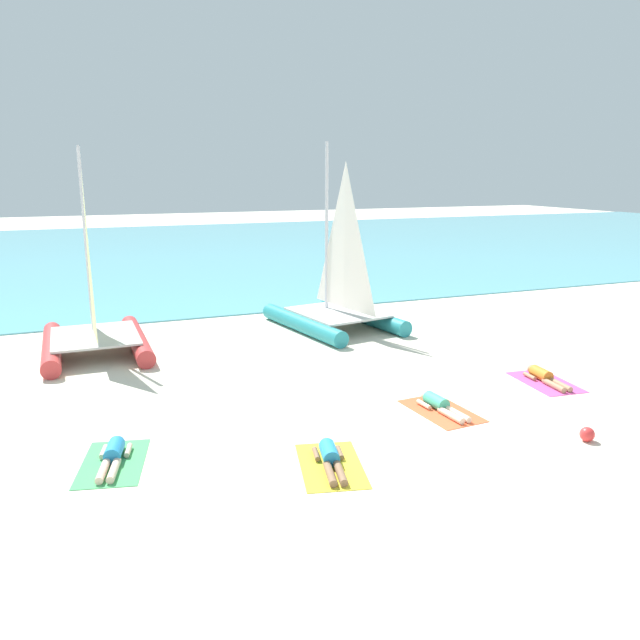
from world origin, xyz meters
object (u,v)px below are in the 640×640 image
sailboat_red (94,324)px  sunbather_center_left (330,457)px  towel_rightmost (545,382)px  beach_ball (587,434)px  towel_leftmost (113,463)px  towel_center_right (441,411)px  sunbather_leftmost (113,455)px  sunbather_center_right (440,405)px  sailboat_teal (336,302)px  sunbather_rightmost (544,377)px  towel_center_left (331,465)px

sailboat_red → sunbather_center_left: 9.73m
towel_rightmost → beach_ball: size_ratio=6.61×
towel_leftmost → towel_rightmost: same height
sailboat_red → towel_center_right: 10.24m
towel_leftmost → towel_center_right: (6.89, -0.03, 0.00)m
sunbather_leftmost → sunbather_center_right: (6.87, -0.03, 0.00)m
sailboat_red → towel_center_right: sailboat_red is taller
sunbather_center_left → towel_rightmost: bearing=31.3°
sailboat_teal → towel_center_right: size_ratio=3.20×
sunbather_center_right → sunbather_rightmost: bearing=7.3°
towel_leftmost → sunbather_rightmost: size_ratio=1.21×
towel_center_right → sunbather_leftmost: bearing=179.2°
sailboat_red → towel_leftmost: bearing=-90.8°
towel_center_right → sunbather_center_left: bearing=-155.9°
towel_leftmost → sunbather_center_right: (6.89, 0.04, 0.13)m
sunbather_leftmost → towel_center_right: 6.88m
towel_center_right → beach_ball: beach_ball is taller
towel_leftmost → towel_center_right: 6.89m
sailboat_teal → sunbather_center_left: sailboat_teal is taller
sunbather_center_right → beach_ball: size_ratio=5.45×
sailboat_red → beach_ball: size_ratio=20.36×
sunbather_center_left → sunbather_center_right: 3.59m
sunbather_leftmost → sunbather_center_right: bearing=12.9°
towel_center_left → towel_rightmost: size_ratio=1.00×
towel_center_right → sunbather_center_right: (-0.00, 0.07, 0.13)m
towel_leftmost → sunbather_rightmost: sunbather_rightmost is taller
towel_center_left → towel_center_right: 3.61m
sunbather_center_left → towel_leftmost: bearing=171.4°
sailboat_teal → towel_center_right: bearing=-105.8°
towel_center_left → beach_ball: size_ratio=6.61×
sunbather_center_left → sunbather_leftmost: bearing=170.4°
sunbather_rightmost → sunbather_leftmost: bearing=-170.6°
sunbather_leftmost → sunbather_center_right: size_ratio=0.99×
beach_ball → towel_leftmost: bearing=164.4°
towel_center_right → sunbather_rightmost: 3.56m
towel_center_left → sunbather_center_left: sunbather_center_left is taller
towel_rightmost → sunbather_rightmost: (0.01, 0.07, 0.13)m
towel_leftmost → sunbather_center_right: 6.89m
towel_rightmost → sunbather_center_left: bearing=-162.2°
sailboat_red → sunbather_rightmost: sailboat_red is taller
towel_center_right → beach_ball: (1.79, -2.40, 0.14)m
sailboat_red → towel_center_right: bearing=-48.2°
towel_leftmost → sunbather_leftmost: sunbather_leftmost is taller
towel_center_left → towel_rightmost: 7.10m
sailboat_red → towel_rightmost: sailboat_red is taller
towel_center_left → sunbather_rightmost: size_ratio=1.21×
sunbather_leftmost → sunbather_rightmost: same height
towel_leftmost → sunbather_leftmost: 0.14m
sunbather_rightmost → towel_center_right: bearing=-161.9°
sailboat_red → sunbather_rightmost: 12.38m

